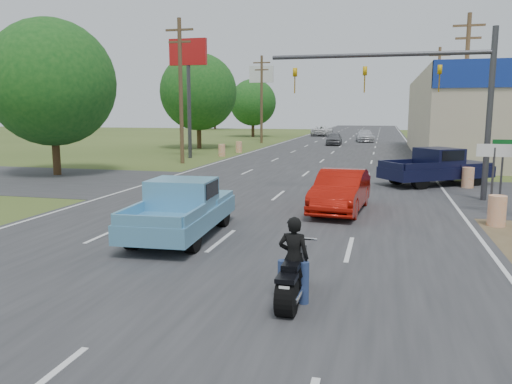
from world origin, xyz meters
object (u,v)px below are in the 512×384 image
(rider, at_px, (294,263))
(distant_car_grey, at_px, (334,139))
(blue_pickup, at_px, (183,207))
(red_convertible, at_px, (341,191))
(distant_car_silver, at_px, (365,136))
(motorcycle, at_px, (293,279))
(navy_pickup, at_px, (439,166))
(distant_car_white, at_px, (322,131))

(rider, distance_m, distant_car_grey, 46.64)
(blue_pickup, height_order, distant_car_grey, blue_pickup)
(red_convertible, xyz_separation_m, distant_car_silver, (-0.75, 44.30, -0.04))
(blue_pickup, xyz_separation_m, distant_car_silver, (3.47, 49.12, -0.14))
(distant_car_silver, bearing_deg, rider, -95.32)
(rider, xyz_separation_m, distant_car_grey, (-3.69, 46.49, -0.10))
(motorcycle, xyz_separation_m, navy_pickup, (4.31, 17.36, 0.44))
(red_convertible, xyz_separation_m, motorcycle, (-0.13, -9.29, -0.26))
(distant_car_white, bearing_deg, distant_car_grey, 105.45)
(red_convertible, bearing_deg, distant_car_grey, 101.05)
(rider, bearing_deg, blue_pickup, -46.49)
(rider, distance_m, distant_car_white, 67.46)
(blue_pickup, bearing_deg, motorcycle, -50.70)
(distant_car_grey, bearing_deg, rider, -88.29)
(blue_pickup, height_order, distant_car_silver, blue_pickup)
(distant_car_grey, bearing_deg, motorcycle, -88.30)
(distant_car_white, bearing_deg, motorcycle, 101.38)
(motorcycle, relative_size, distant_car_silver, 0.45)
(red_convertible, relative_size, distant_car_silver, 0.93)
(rider, xyz_separation_m, distant_car_silver, (-0.62, 53.53, -0.08))
(rider, distance_m, blue_pickup, 6.01)
(blue_pickup, distance_m, distant_car_grey, 42.08)
(distant_car_silver, bearing_deg, blue_pickup, -100.02)
(red_convertible, xyz_separation_m, distant_car_white, (-7.59, 57.82, -0.00))
(motorcycle, distance_m, blue_pickup, 6.07)
(distant_car_grey, height_order, distant_car_white, distant_car_white)
(motorcycle, relative_size, blue_pickup, 0.42)
(navy_pickup, relative_size, distant_car_silver, 1.17)
(red_convertible, height_order, distant_car_grey, red_convertible)
(distant_car_grey, height_order, distant_car_silver, distant_car_silver)
(motorcycle, bearing_deg, red_convertible, 89.90)
(blue_pickup, height_order, navy_pickup, navy_pickup)
(distant_car_silver, height_order, distant_car_white, distant_car_white)
(navy_pickup, relative_size, distant_car_grey, 1.40)
(rider, bearing_deg, distant_car_white, -82.97)
(motorcycle, xyz_separation_m, distant_car_white, (-7.47, 67.11, 0.26))
(navy_pickup, bearing_deg, rider, -49.31)
(blue_pickup, height_order, distant_car_white, blue_pickup)
(red_convertible, xyz_separation_m, blue_pickup, (-4.21, -4.82, 0.10))
(blue_pickup, relative_size, distant_car_silver, 1.06)
(motorcycle, bearing_deg, distant_car_grey, 95.20)
(motorcycle, xyz_separation_m, blue_pickup, (-4.09, 4.47, 0.36))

